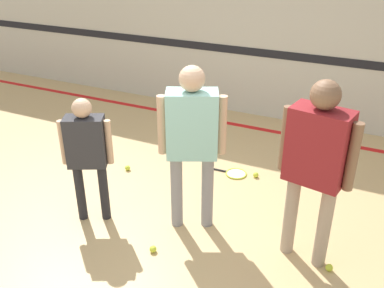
{
  "coord_description": "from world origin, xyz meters",
  "views": [
    {
      "loc": [
        1.72,
        -3.07,
        2.7
      ],
      "look_at": [
        0.2,
        0.14,
        0.92
      ],
      "focal_mm": 40.0,
      "sensor_mm": 36.0,
      "label": 1
    }
  ],
  "objects_px": {
    "racket_spare_on_floor": "(234,173)",
    "tennis_ball_near_instructor": "(153,249)",
    "person_student_right": "(316,156)",
    "tennis_ball_by_spare_racket": "(256,175)",
    "tennis_ball_stray_right": "(128,168)",
    "person_student_left": "(87,148)",
    "person_instructor": "(192,133)",
    "tennis_ball_stray_left": "(329,268)"
  },
  "relations": [
    {
      "from": "person_student_left",
      "to": "person_student_right",
      "type": "bearing_deg",
      "value": -17.22
    },
    {
      "from": "person_student_right",
      "to": "racket_spare_on_floor",
      "type": "height_order",
      "value": "person_student_right"
    },
    {
      "from": "racket_spare_on_floor",
      "to": "tennis_ball_stray_left",
      "type": "height_order",
      "value": "tennis_ball_stray_left"
    },
    {
      "from": "person_student_right",
      "to": "tennis_ball_stray_left",
      "type": "relative_size",
      "value": 25.74
    },
    {
      "from": "person_instructor",
      "to": "tennis_ball_stray_left",
      "type": "relative_size",
      "value": 25.23
    },
    {
      "from": "person_student_right",
      "to": "racket_spare_on_floor",
      "type": "bearing_deg",
      "value": -35.71
    },
    {
      "from": "racket_spare_on_floor",
      "to": "tennis_ball_by_spare_racket",
      "type": "relative_size",
      "value": 7.63
    },
    {
      "from": "tennis_ball_stray_left",
      "to": "person_student_right",
      "type": "bearing_deg",
      "value": 161.97
    },
    {
      "from": "racket_spare_on_floor",
      "to": "tennis_ball_by_spare_racket",
      "type": "distance_m",
      "value": 0.27
    },
    {
      "from": "tennis_ball_by_spare_racket",
      "to": "tennis_ball_stray_right",
      "type": "height_order",
      "value": "same"
    },
    {
      "from": "racket_spare_on_floor",
      "to": "tennis_ball_near_instructor",
      "type": "xyz_separation_m",
      "value": [
        -0.19,
        -1.67,
        0.02
      ]
    },
    {
      "from": "person_student_left",
      "to": "tennis_ball_near_instructor",
      "type": "height_order",
      "value": "person_student_left"
    },
    {
      "from": "person_student_right",
      "to": "person_instructor",
      "type": "bearing_deg",
      "value": 10.24
    },
    {
      "from": "person_student_left",
      "to": "tennis_ball_by_spare_racket",
      "type": "relative_size",
      "value": 20.07
    },
    {
      "from": "racket_spare_on_floor",
      "to": "tennis_ball_stray_right",
      "type": "distance_m",
      "value": 1.33
    },
    {
      "from": "person_student_right",
      "to": "tennis_ball_stray_right",
      "type": "relative_size",
      "value": 25.74
    },
    {
      "from": "person_student_right",
      "to": "tennis_ball_by_spare_racket",
      "type": "height_order",
      "value": "person_student_right"
    },
    {
      "from": "racket_spare_on_floor",
      "to": "tennis_ball_near_instructor",
      "type": "height_order",
      "value": "tennis_ball_near_instructor"
    },
    {
      "from": "tennis_ball_stray_left",
      "to": "tennis_ball_stray_right",
      "type": "height_order",
      "value": "same"
    },
    {
      "from": "person_instructor",
      "to": "tennis_ball_by_spare_racket",
      "type": "xyz_separation_m",
      "value": [
        0.31,
        1.16,
        -1.0
      ]
    },
    {
      "from": "tennis_ball_stray_right",
      "to": "tennis_ball_near_instructor",
      "type": "bearing_deg",
      "value": -48.47
    },
    {
      "from": "racket_spare_on_floor",
      "to": "tennis_ball_near_instructor",
      "type": "bearing_deg",
      "value": 81.15
    },
    {
      "from": "racket_spare_on_floor",
      "to": "tennis_ball_by_spare_racket",
      "type": "height_order",
      "value": "tennis_ball_by_spare_racket"
    },
    {
      "from": "racket_spare_on_floor",
      "to": "tennis_ball_stray_right",
      "type": "height_order",
      "value": "tennis_ball_stray_right"
    },
    {
      "from": "tennis_ball_by_spare_racket",
      "to": "tennis_ball_near_instructor",
      "type": "bearing_deg",
      "value": -104.95
    },
    {
      "from": "person_instructor",
      "to": "tennis_ball_stray_left",
      "type": "xyz_separation_m",
      "value": [
        1.38,
        -0.09,
        -1.0
      ]
    },
    {
      "from": "racket_spare_on_floor",
      "to": "tennis_ball_stray_right",
      "type": "relative_size",
      "value": 7.63
    },
    {
      "from": "person_instructor",
      "to": "tennis_ball_stray_left",
      "type": "bearing_deg",
      "value": -28.45
    },
    {
      "from": "racket_spare_on_floor",
      "to": "tennis_ball_stray_left",
      "type": "distance_m",
      "value": 1.81
    },
    {
      "from": "tennis_ball_near_instructor",
      "to": "person_student_left",
      "type": "bearing_deg",
      "value": 165.76
    },
    {
      "from": "tennis_ball_near_instructor",
      "to": "tennis_ball_by_spare_racket",
      "type": "distance_m",
      "value": 1.77
    },
    {
      "from": "tennis_ball_stray_left",
      "to": "tennis_ball_stray_right",
      "type": "xyz_separation_m",
      "value": [
        -2.58,
        0.73,
        0.0
      ]
    },
    {
      "from": "tennis_ball_by_spare_racket",
      "to": "tennis_ball_stray_left",
      "type": "bearing_deg",
      "value": -49.47
    },
    {
      "from": "person_student_right",
      "to": "tennis_ball_stray_left",
      "type": "bearing_deg",
      "value": 172.66
    },
    {
      "from": "tennis_ball_near_instructor",
      "to": "tennis_ball_by_spare_racket",
      "type": "bearing_deg",
      "value": 75.05
    },
    {
      "from": "person_student_left",
      "to": "tennis_ball_stray_left",
      "type": "bearing_deg",
      "value": -20.2
    },
    {
      "from": "tennis_ball_by_spare_racket",
      "to": "tennis_ball_stray_left",
      "type": "distance_m",
      "value": 1.65
    },
    {
      "from": "person_student_right",
      "to": "tennis_ball_near_instructor",
      "type": "relative_size",
      "value": 25.74
    },
    {
      "from": "person_student_right",
      "to": "tennis_ball_stray_left",
      "type": "distance_m",
      "value": 1.05
    },
    {
      "from": "person_instructor",
      "to": "racket_spare_on_floor",
      "type": "bearing_deg",
      "value": 62.97
    },
    {
      "from": "racket_spare_on_floor",
      "to": "tennis_ball_stray_right",
      "type": "xyz_separation_m",
      "value": [
        -1.24,
        -0.48,
        0.02
      ]
    },
    {
      "from": "tennis_ball_near_instructor",
      "to": "tennis_ball_stray_left",
      "type": "distance_m",
      "value": 1.59
    }
  ]
}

